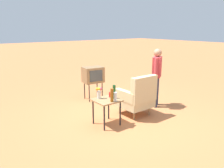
% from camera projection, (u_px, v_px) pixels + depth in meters
% --- Properties ---
extents(ground_plane, '(60.00, 60.00, 0.00)m').
position_uv_depth(ground_plane, '(127.00, 116.00, 5.69)').
color(ground_plane, '#B76B3D').
extents(armchair, '(0.79, 0.79, 1.06)m').
position_uv_depth(armchair, '(138.00, 97.00, 5.62)').
color(armchair, '#937047').
rests_on(armchair, ground).
extents(side_table, '(0.56, 0.56, 0.61)m').
position_uv_depth(side_table, '(107.00, 103.00, 5.06)').
color(side_table, black).
rests_on(side_table, ground).
extents(tv_on_stand, '(0.65, 0.51, 1.03)m').
position_uv_depth(tv_on_stand, '(93.00, 75.00, 6.82)').
color(tv_on_stand, black).
rests_on(tv_on_stand, ground).
extents(person_standing, '(0.49, 0.38, 1.64)m').
position_uv_depth(person_standing, '(157.00, 74.00, 6.19)').
color(person_standing, '#2D3347').
rests_on(person_standing, ground).
extents(bottle_wine_green, '(0.07, 0.07, 0.32)m').
position_uv_depth(bottle_wine_green, '(114.00, 92.00, 5.08)').
color(bottle_wine_green, '#1E5623').
rests_on(bottle_wine_green, side_table).
extents(bottle_tall_amber, '(0.07, 0.07, 0.30)m').
position_uv_depth(bottle_tall_amber, '(112.00, 95.00, 4.85)').
color(bottle_tall_amber, brown).
rests_on(bottle_tall_amber, side_table).
extents(bottle_short_clear, '(0.06, 0.06, 0.20)m').
position_uv_depth(bottle_short_clear, '(115.00, 97.00, 4.91)').
color(bottle_short_clear, silver).
rests_on(bottle_short_clear, side_table).
extents(soda_can_red, '(0.07, 0.07, 0.12)m').
position_uv_depth(soda_can_red, '(110.00, 95.00, 5.19)').
color(soda_can_red, red).
rests_on(soda_can_red, side_table).
extents(flower_vase, '(0.15, 0.10, 0.27)m').
position_uv_depth(flower_vase, '(99.00, 92.00, 5.07)').
color(flower_vase, silver).
rests_on(flower_vase, side_table).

